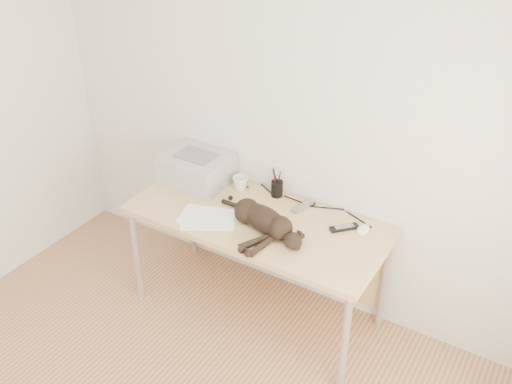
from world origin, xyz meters
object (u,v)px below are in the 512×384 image
Objects in this scene: printer at (197,169)px; cat at (262,220)px; pen_cup at (277,188)px; mouse at (363,227)px; mug at (240,183)px; desk at (264,229)px.

printer is 0.64× the size of cat.
pen_cup is 1.64× the size of mouse.
cat reaches higher than mug.
mouse is at bearing 12.28° from desk.
printer is 2.20× the size of pen_cup.
mug is 0.87m from mouse.
mug is 0.25m from pen_cup.
desk is at bearing -171.13° from mouse.
printer is 3.62× the size of mouse.
mug is 0.52× the size of pen_cup.
pen_cup is at bearing 96.38° from desk.
printer reaches higher than cat.
pen_cup is (-0.11, 0.38, -0.01)m from cat.
desk is 0.28m from cat.
mug reaches higher than desk.
mouse is at bearing 46.35° from cat.
pen_cup is at bearing 122.16° from cat.
desk is at bearing 132.86° from cat.
mouse is at bearing 2.31° from printer.
printer is 0.32m from mug.
printer is 4.24× the size of mug.
mouse is at bearing -6.62° from pen_cup.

